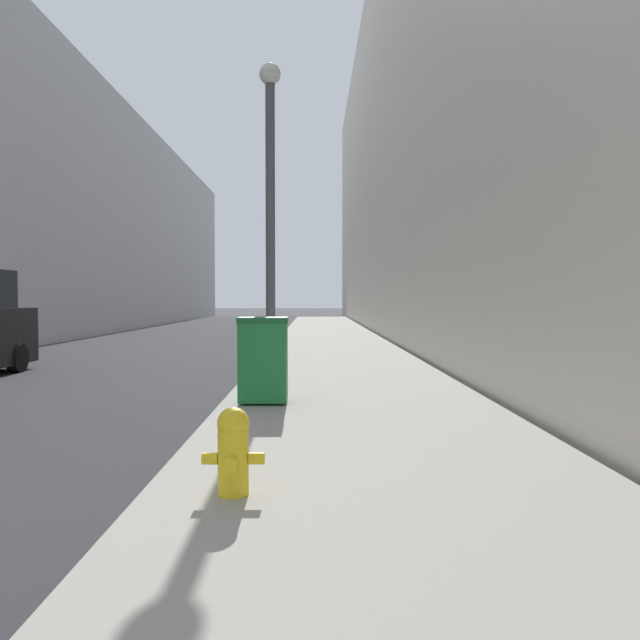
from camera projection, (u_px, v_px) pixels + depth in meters
name	position (u px, v px, depth m)	size (l,w,h in m)	color
sidewalk_right	(332.00, 344.00, 21.20)	(3.94, 60.00, 0.14)	#9E998E
building_right_stone	(501.00, 145.00, 28.98)	(12.00, 60.00, 17.52)	beige
fire_hydrant	(233.00, 449.00, 4.73)	(0.47, 0.36, 0.67)	yellow
trash_bin	(263.00, 359.00, 8.87)	(0.70, 0.58, 1.23)	#1E7538
lamppost	(270.00, 210.00, 11.38)	(0.39, 0.39, 5.76)	#4C4C51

